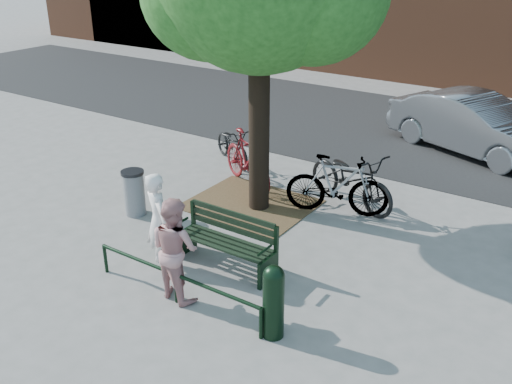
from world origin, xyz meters
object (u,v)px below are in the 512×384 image
Objects in this scene: person_left at (159,221)px; bicycle_c at (351,178)px; litter_bin at (134,192)px; parked_car at (475,125)px; park_bench at (228,239)px; person_right at (175,249)px; bollard at (273,299)px.

person_left reaches higher than bicycle_c.
litter_bin is 4.28m from bicycle_c.
person_left is 2.11m from litter_bin.
litter_bin is at bearing 169.14° from parked_car.
parked_car is (4.50, 7.23, 0.27)m from litter_bin.
park_bench is 1.08× the size of person_right.
park_bench is 1.15m from person_left.
person_right is 4.46m from bicycle_c.
litter_bin is at bearing -24.14° from person_right.
person_left is at bearing -23.86° from person_right.
bollard is at bearing -160.67° from parked_car.
person_right reaches higher than litter_bin.
person_left reaches higher than bollard.
parked_car is at bearing 88.27° from bollard.
litter_bin is 0.20× the size of parked_car.
park_bench is at bearing -86.68° from person_right.
parked_car is (2.77, 8.37, -0.09)m from person_left.
bicycle_c is (0.77, 4.38, -0.23)m from person_right.
person_right is 0.36× the size of parked_car.
parked_car is (0.27, 8.88, 0.14)m from bollard.
parked_car is at bearing -81.97° from person_left.
person_right is 1.73m from bollard.
person_left is (-0.90, -0.62, 0.34)m from park_bench.
person_left is at bearing 176.89° from bicycle_c.
person_left reaches higher than person_right.
person_left is 8.82m from parked_car.
litter_bin is (-2.64, 0.52, -0.02)m from park_bench.
person_left is 2.56m from bollard.
park_bench is 0.39× the size of parked_car.
bicycle_c is (1.56, 3.87, -0.24)m from person_left.
litter_bin is (-1.74, 1.14, -0.36)m from person_left.
bicycle_c is 4.66m from parked_car.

